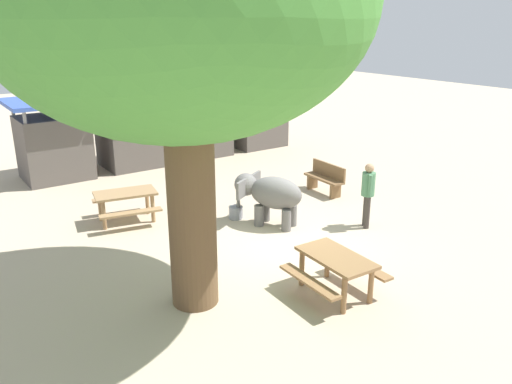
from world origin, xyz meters
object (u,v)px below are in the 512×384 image
(picnic_table_near, at_px, (336,265))
(market_stall_orange, at_px, (255,117))
(wooden_bench, at_px, (326,177))
(picnic_table_far, at_px, (126,199))
(market_stall_blue, at_px, (54,143))
(feed_bucket, at_px, (236,212))
(elephant, at_px, (269,194))
(person_handler, at_px, (368,190))
(market_stall_green, at_px, (198,125))
(shade_tree_main, at_px, (183,1))
(market_stall_red, at_px, (132,133))

(picnic_table_near, relative_size, market_stall_orange, 0.62)
(wooden_bench, height_order, picnic_table_far, wooden_bench)
(picnic_table_far, bearing_deg, market_stall_blue, -73.86)
(wooden_bench, height_order, market_stall_orange, market_stall_orange)
(feed_bucket, bearing_deg, market_stall_orange, 51.36)
(elephant, xyz_separation_m, person_handler, (1.87, -1.51, 0.14))
(person_handler, distance_m, market_stall_green, 8.61)
(market_stall_blue, bearing_deg, elephant, -65.57)
(elephant, height_order, market_stall_green, market_stall_green)
(market_stall_green, height_order, market_stall_orange, same)
(market_stall_blue, relative_size, feed_bucket, 7.00)
(wooden_bench, distance_m, market_stall_orange, 6.38)
(person_handler, height_order, picnic_table_far, person_handler)
(market_stall_orange, bearing_deg, person_handler, -107.46)
(shade_tree_main, xyz_separation_m, market_stall_green, (5.26, 9.29, -4.02))
(elephant, distance_m, wooden_bench, 3.01)
(elephant, distance_m, shade_tree_main, 5.88)
(market_stall_red, height_order, market_stall_green, same)
(person_handler, xyz_separation_m, shade_tree_main, (-5.15, -0.68, 4.21))
(elephant, bearing_deg, person_handler, -157.60)
(elephant, distance_m, picnic_table_far, 3.60)
(person_handler, height_order, shade_tree_main, shade_tree_main)
(elephant, height_order, wooden_bench, elephant)
(picnic_table_far, xyz_separation_m, market_stall_orange, (7.39, 4.86, 0.55))
(shade_tree_main, height_order, picnic_table_far, shade_tree_main)
(elephant, xyz_separation_m, wooden_bench, (2.82, 1.00, -0.33))
(wooden_bench, xyz_separation_m, feed_bucket, (-3.27, -0.20, -0.31))
(elephant, height_order, shade_tree_main, shade_tree_main)
(wooden_bench, bearing_deg, elephant, 112.10)
(shade_tree_main, bearing_deg, feed_bucket, 46.64)
(elephant, xyz_separation_m, picnic_table_near, (-1.02, -3.46, -0.22))
(wooden_bench, relative_size, market_stall_orange, 0.56)
(market_stall_orange, bearing_deg, elephant, -122.81)
(market_stall_red, height_order, market_stall_orange, same)
(picnic_table_far, distance_m, market_stall_blue, 4.91)
(person_handler, xyz_separation_m, picnic_table_near, (-2.89, -1.95, -0.36))
(market_stall_red, bearing_deg, person_handler, -73.85)
(elephant, bearing_deg, market_stall_blue, -4.20)
(market_stall_blue, bearing_deg, feed_bucket, -66.21)
(picnic_table_near, height_order, picnic_table_far, same)
(market_stall_green, xyz_separation_m, market_stall_orange, (2.60, 0.00, 0.00))
(market_stall_blue, distance_m, feed_bucket, 6.94)
(market_stall_green, bearing_deg, elephant, -105.56)
(person_handler, relative_size, picnic_table_near, 1.04)
(shade_tree_main, bearing_deg, wooden_bench, 27.64)
(wooden_bench, xyz_separation_m, picnic_table_far, (-5.64, 1.23, 0.12))
(market_stall_orange, height_order, feed_bucket, market_stall_orange)
(wooden_bench, relative_size, picnic_table_near, 0.91)
(feed_bucket, bearing_deg, wooden_bench, 3.43)
(market_stall_green, height_order, feed_bucket, market_stall_green)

